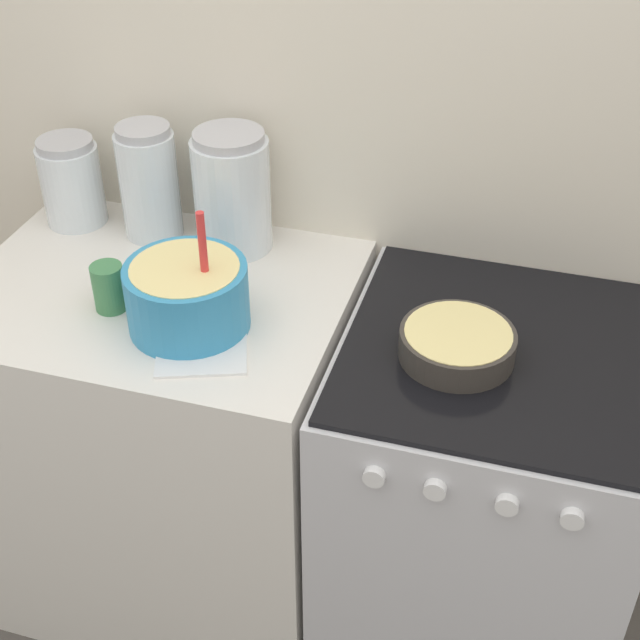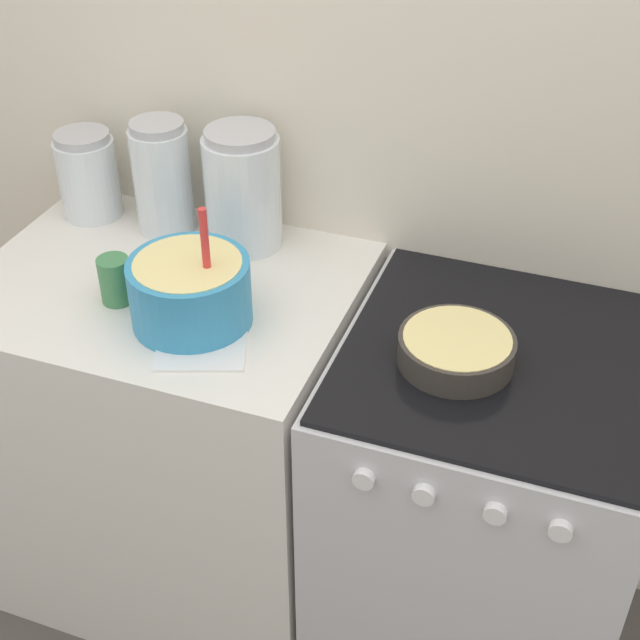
% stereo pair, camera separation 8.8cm
% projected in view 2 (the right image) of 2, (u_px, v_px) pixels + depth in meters
% --- Properties ---
extents(wall_back, '(4.66, 0.05, 2.40)m').
position_uv_depth(wall_back, '(395.00, 131.00, 1.92)').
color(wall_back, beige).
rests_on(wall_back, ground_plane).
extents(countertop_cabinet, '(0.83, 0.64, 0.93)m').
position_uv_depth(countertop_cabinet, '(181.00, 439.00, 2.20)').
color(countertop_cabinet, silver).
rests_on(countertop_cabinet, ground_plane).
extents(stove, '(0.62, 0.66, 0.93)m').
position_uv_depth(stove, '(476.00, 517.00, 2.00)').
color(stove, silver).
rests_on(stove, ground_plane).
extents(mixing_bowl, '(0.24, 0.24, 0.27)m').
position_uv_depth(mixing_bowl, '(190.00, 288.00, 1.77)').
color(mixing_bowl, '#338CBF').
rests_on(mixing_bowl, countertop_cabinet).
extents(baking_pan, '(0.22, 0.22, 0.06)m').
position_uv_depth(baking_pan, '(456.00, 349.00, 1.69)').
color(baking_pan, '#38332D').
rests_on(baking_pan, stove).
extents(storage_jar_left, '(0.14, 0.14, 0.21)m').
position_uv_depth(storage_jar_left, '(89.00, 180.00, 2.12)').
color(storage_jar_left, silver).
rests_on(storage_jar_left, countertop_cabinet).
extents(storage_jar_middle, '(0.13, 0.13, 0.27)m').
position_uv_depth(storage_jar_middle, '(163.00, 184.00, 2.05)').
color(storage_jar_middle, silver).
rests_on(storage_jar_middle, countertop_cabinet).
extents(storage_jar_right, '(0.17, 0.17, 0.28)m').
position_uv_depth(storage_jar_right, '(243.00, 197.00, 1.99)').
color(storage_jar_right, silver).
rests_on(storage_jar_right, countertop_cabinet).
extents(tin_can, '(0.07, 0.07, 0.10)m').
position_uv_depth(tin_can, '(115.00, 280.00, 1.84)').
color(tin_can, '#3F7F4C').
rests_on(tin_can, countertop_cabinet).
extents(recipe_page, '(0.25, 0.28, 0.01)m').
position_uv_depth(recipe_page, '(204.00, 333.00, 1.77)').
color(recipe_page, white).
rests_on(recipe_page, countertop_cabinet).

